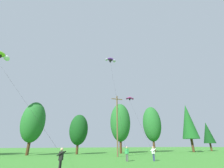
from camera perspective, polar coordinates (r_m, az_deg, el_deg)
treeline_tree_d at (r=35.76m, az=-27.96°, el=-12.66°), size 4.62×4.62×10.43m
treeline_tree_e at (r=35.48m, az=-12.66°, el=-16.67°), size 4.04×4.04×8.31m
treeline_tree_f at (r=38.60m, az=3.18°, el=-14.42°), size 4.98×4.98×11.78m
treeline_tree_g at (r=46.81m, az=15.05°, el=-14.51°), size 5.19×5.19×12.57m
treeline_tree_h at (r=50.19m, az=27.13°, el=-12.58°), size 4.51×4.51×13.21m
treeline_tree_i at (r=61.04m, az=32.81°, el=-15.42°), size 3.56×3.56×8.92m
utility_pole at (r=27.89m, az=2.02°, el=-14.63°), size 2.20×0.26×10.64m
kite_flyer_near at (r=12.78m, az=-18.99°, el=-25.24°), size 0.68×0.71×1.69m
kite_flyer_mid at (r=20.48m, az=5.71°, el=-24.70°), size 0.48×0.58×1.69m
kite_flyer_far at (r=21.40m, az=15.56°, el=-23.94°), size 0.54×0.58×1.69m
parafoil_kite_mid_purple at (r=42.45m, az=-0.62°, el=9.05°), size 4.80×16.49×23.51m
parafoil_kite_far_magenta at (r=44.63m, az=6.82°, el=-5.65°), size 8.65×21.27×13.49m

